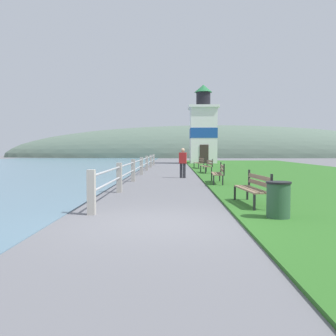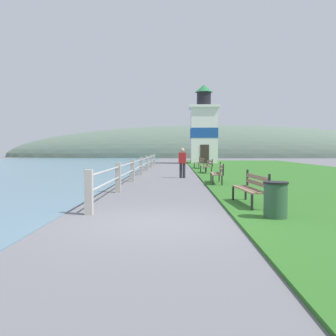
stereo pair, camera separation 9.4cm
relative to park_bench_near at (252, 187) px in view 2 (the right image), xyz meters
The scene contains 11 objects.
ground_plane 3.40m from the park_bench_near, 137.29° to the right, with size 160.00×160.00×0.00m, color slate.
grass_verge 15.13m from the park_bench_near, 69.73° to the left, with size 12.00×49.39×0.06m.
seawall_railing 12.88m from the park_bench_near, 108.41° to the left, with size 0.18×27.17×1.06m.
park_bench_near is the anchor object (origin of this frame).
park_bench_midway 6.30m from the park_bench_near, 91.55° to the left, with size 0.59×2.01×0.94m.
park_bench_far 13.40m from the park_bench_near, 90.17° to the left, with size 0.65×1.72×0.94m.
park_bench_by_lighthouse 18.99m from the park_bench_near, 90.37° to the left, with size 0.72×1.93×0.94m.
lighthouse 30.23m from the park_bench_near, 88.11° to the left, with size 3.16×3.16×8.35m.
person_strolling 10.10m from the park_bench_near, 99.45° to the left, with size 0.42×0.27×1.59m.
trash_bin 1.92m from the park_bench_near, 86.55° to the right, with size 0.54×0.54×0.84m.
distant_hillside 60.91m from the park_bench_near, 84.78° to the left, with size 80.00×16.00×12.00m.
Camera 2 is at (0.42, -7.67, 1.54)m, focal length 40.00 mm.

